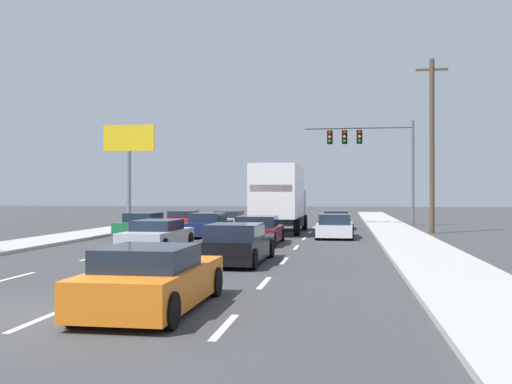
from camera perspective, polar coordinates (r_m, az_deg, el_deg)
name	(u,v)px	position (r m, az deg, el deg)	size (l,w,h in m)	color
ground_plane	(254,231)	(35.69, -0.23, -3.80)	(140.00, 140.00, 0.00)	#3D3D3F
sidewalk_right	(404,238)	(30.43, 14.05, -4.29)	(2.78, 80.00, 0.14)	#B2AFA8
sidewalk_left	(87,234)	(33.26, -15.97, -3.94)	(2.78, 80.00, 0.14)	#B2AFA8
lane_markings	(253,232)	(35.34, -0.32, -3.83)	(6.94, 62.00, 0.01)	silver
car_red	(184,221)	(38.56, -6.96, -2.74)	(1.99, 4.60, 1.16)	red
car_green	(144,226)	(31.85, -10.73, -3.20)	(1.94, 4.52, 1.26)	#196B38
car_tan	(229,220)	(37.88, -2.62, -2.75)	(1.93, 4.12, 1.17)	tan
car_navy	(208,226)	(31.09, -4.63, -3.26)	(1.97, 4.21, 1.26)	#141E4C
car_silver	(157,236)	(23.83, -9.49, -4.23)	(1.93, 4.56, 1.22)	#B7BABF
box_truck	(280,196)	(33.81, 2.29, -0.35)	(2.71, 7.90, 3.84)	white
car_maroon	(258,231)	(26.61, 0.18, -3.80)	(2.01, 4.46, 1.27)	maroon
car_black	(236,245)	(19.41, -1.92, -5.09)	(2.04, 4.59, 1.29)	black
car_orange	(152,280)	(11.79, -9.95, -8.34)	(1.96, 4.40, 1.26)	orange
car_blue	(336,221)	(38.38, 7.74, -2.75)	(1.85, 4.07, 1.15)	#1E389E
car_white	(335,227)	(30.71, 7.63, -3.34)	(1.93, 4.58, 1.22)	white
traffic_signal_mast	(364,145)	(42.85, 10.32, 4.46)	(7.69, 0.69, 7.41)	#595B56
utility_pole_mid	(432,144)	(35.22, 16.57, 4.47)	(1.80, 0.28, 9.93)	brown
roadside_billboard	(129,152)	(50.12, -12.13, 3.81)	(4.36, 0.36, 7.95)	slate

